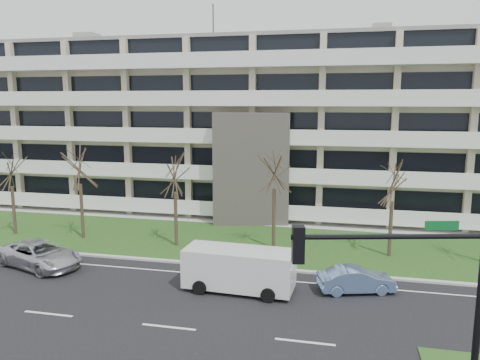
% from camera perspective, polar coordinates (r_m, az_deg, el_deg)
% --- Properties ---
extents(ground, '(160.00, 160.00, 0.00)m').
position_cam_1_polar(ground, '(21.92, -8.68, -17.30)').
color(ground, black).
rests_on(ground, ground).
extents(grass_verge, '(90.00, 10.00, 0.06)m').
position_cam_1_polar(grass_verge, '(33.48, -0.58, -7.50)').
color(grass_verge, '#1F4617').
rests_on(grass_verge, ground).
extents(curb, '(90.00, 0.35, 0.12)m').
position_cam_1_polar(curb, '(28.88, -2.87, -10.29)').
color(curb, '#B2B2AD').
rests_on(curb, ground).
extents(sidewalk, '(90.00, 2.00, 0.08)m').
position_cam_1_polar(sidewalk, '(38.65, 1.28, -5.15)').
color(sidewalk, '#B2B2AD').
rests_on(sidewalk, ground).
extents(lane_edge_line, '(90.00, 0.12, 0.01)m').
position_cam_1_polar(lane_edge_line, '(27.54, -3.71, -11.42)').
color(lane_edge_line, white).
rests_on(lane_edge_line, ground).
extents(apartment_building, '(60.50, 15.10, 18.75)m').
position_cam_1_polar(apartment_building, '(44.15, 3.05, 6.65)').
color(apartment_building, beige).
rests_on(apartment_building, ground).
extents(silver_pickup, '(6.09, 4.19, 1.55)m').
position_cam_1_polar(silver_pickup, '(30.90, -23.23, -8.34)').
color(silver_pickup, silver).
rests_on(silver_pickup, ground).
extents(blue_sedan, '(4.22, 2.49, 1.31)m').
position_cam_1_polar(blue_sedan, '(25.69, 13.98, -11.73)').
color(blue_sedan, '#7A9BD4').
rests_on(blue_sedan, ground).
extents(white_van, '(5.87, 2.62, 2.23)m').
position_cam_1_polar(white_van, '(24.91, 0.03, -10.46)').
color(white_van, silver).
rests_on(white_van, ground).
extents(traffic_signal, '(5.55, 1.63, 6.58)m').
position_cam_1_polar(traffic_signal, '(14.73, 20.66, -13.47)').
color(traffic_signal, black).
rests_on(traffic_signal, ground).
extents(tree_1, '(3.27, 3.27, 6.55)m').
position_cam_1_polar(tree_1, '(38.15, -26.20, 1.40)').
color(tree_1, '#382B21').
rests_on(tree_1, ground).
extents(tree_2, '(3.60, 3.60, 7.19)m').
position_cam_1_polar(tree_2, '(35.05, -19.02, 2.05)').
color(tree_2, '#382B21').
rests_on(tree_2, ground).
extents(tree_3, '(3.39, 3.39, 6.78)m').
position_cam_1_polar(tree_3, '(31.73, -7.97, 1.15)').
color(tree_3, '#382B21').
rests_on(tree_3, ground).
extents(tree_4, '(3.68, 3.68, 7.37)m').
position_cam_1_polar(tree_4, '(30.75, 4.23, 1.82)').
color(tree_4, '#382B21').
rests_on(tree_4, ground).
extents(tree_5, '(3.24, 3.24, 6.47)m').
position_cam_1_polar(tree_5, '(30.81, 18.17, 0.06)').
color(tree_5, '#382B21').
rests_on(tree_5, ground).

